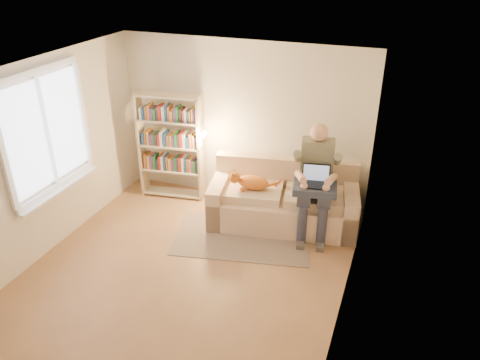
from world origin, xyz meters
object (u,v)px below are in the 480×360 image
at_px(sofa, 283,202).
at_px(bookshelf, 170,142).
at_px(laptop, 320,180).
at_px(person, 316,175).
at_px(cat, 248,182).

xyz_separation_m(sofa, bookshelf, (-1.96, 0.15, 0.64)).
bearing_deg(sofa, laptop, -31.85).
xyz_separation_m(person, bookshelf, (-2.43, 0.23, 0.07)).
xyz_separation_m(sofa, person, (0.47, -0.08, 0.57)).
relative_size(sofa, cat, 3.34).
height_order(person, cat, person).
bearing_deg(laptop, sofa, 148.15).
height_order(person, laptop, person).
bearing_deg(person, sofa, 160.16).
distance_m(laptop, bookshelf, 2.55).
xyz_separation_m(person, laptop, (0.09, -0.14, 0.01)).
bearing_deg(sofa, bookshelf, 165.08).
bearing_deg(bookshelf, cat, -22.83).
height_order(cat, laptop, laptop).
xyz_separation_m(sofa, laptop, (0.56, -0.22, 0.59)).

